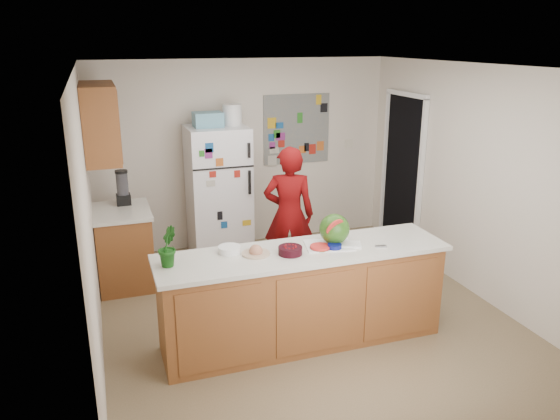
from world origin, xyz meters
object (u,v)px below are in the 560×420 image
object	(u,v)px
person	(289,215)
watermelon	(334,229)
cherry_bowl	(290,250)
refrigerator	(218,192)

from	to	relation	value
person	watermelon	bearing A→B (deg)	107.72
cherry_bowl	watermelon	bearing A→B (deg)	11.40
watermelon	cherry_bowl	size ratio (longest dim) A/B	1.31
refrigerator	person	world-z (taller)	refrigerator
refrigerator	person	xyz separation A→B (m)	(0.60, -1.03, -0.05)
refrigerator	watermelon	bearing A→B (deg)	-76.19
refrigerator	cherry_bowl	distance (m)	2.43
person	cherry_bowl	size ratio (longest dim) A/B	7.50
watermelon	cherry_bowl	world-z (taller)	watermelon
person	cherry_bowl	world-z (taller)	person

